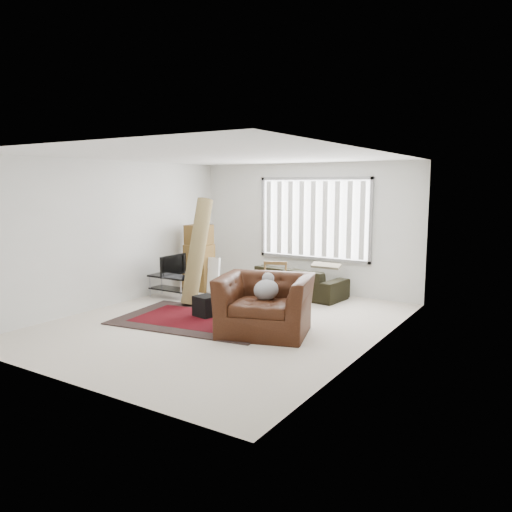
# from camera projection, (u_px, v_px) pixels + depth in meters

# --- Properties ---
(room) EXTENTS (6.00, 6.02, 2.71)m
(room) POSITION_uv_depth(u_px,v_px,m) (242.00, 214.00, 8.38)
(room) COLOR beige
(room) RESTS_ON ground
(persian_rug) EXTENTS (2.87, 2.11, 0.02)m
(persian_rug) POSITION_uv_depth(u_px,v_px,m) (199.00, 319.00, 8.36)
(persian_rug) COLOR black
(persian_rug) RESTS_ON ground
(tv_stand) EXTENTS (0.91, 0.41, 0.45)m
(tv_stand) POSITION_uv_depth(u_px,v_px,m) (171.00, 282.00, 9.97)
(tv_stand) COLOR black
(tv_stand) RESTS_ON ground
(tv) EXTENTS (0.10, 0.74, 0.42)m
(tv) POSITION_uv_depth(u_px,v_px,m) (170.00, 265.00, 9.92)
(tv) COLOR black
(tv) RESTS_ON tv_stand
(subwoofer) EXTENTS (0.41, 0.41, 0.35)m
(subwoofer) POSITION_uv_depth(u_px,v_px,m) (206.00, 306.00, 8.54)
(subwoofer) COLOR black
(subwoofer) RESTS_ON persian_rug
(moving_boxes) EXTENTS (0.61, 0.57, 1.40)m
(moving_boxes) POSITION_uv_depth(u_px,v_px,m) (199.00, 260.00, 10.69)
(moving_boxes) COLOR brown
(moving_boxes) RESTS_ON ground
(white_flatpack) EXTENTS (0.60, 0.28, 0.74)m
(white_flatpack) POSITION_uv_depth(u_px,v_px,m) (207.00, 274.00, 10.55)
(white_flatpack) COLOR silver
(white_flatpack) RESTS_ON ground
(rolled_rug) EXTENTS (0.33, 0.83, 2.02)m
(rolled_rug) POSITION_uv_depth(u_px,v_px,m) (197.00, 251.00, 9.41)
(rolled_rug) COLOR brown
(rolled_rug) RESTS_ON ground
(sofa) EXTENTS (2.12, 1.09, 0.78)m
(sofa) POSITION_uv_depth(u_px,v_px,m) (296.00, 277.00, 10.18)
(sofa) COLOR black
(sofa) RESTS_ON ground
(side_chair) EXTENTS (0.59, 0.59, 0.86)m
(side_chair) POSITION_uv_depth(u_px,v_px,m) (274.00, 284.00, 9.01)
(side_chair) COLOR #8D7D5C
(side_chair) RESTS_ON ground
(armchair) EXTENTS (1.66, 1.55, 1.01)m
(armchair) POSITION_uv_depth(u_px,v_px,m) (265.00, 300.00, 7.58)
(armchair) COLOR #35170A
(armchair) RESTS_ON ground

